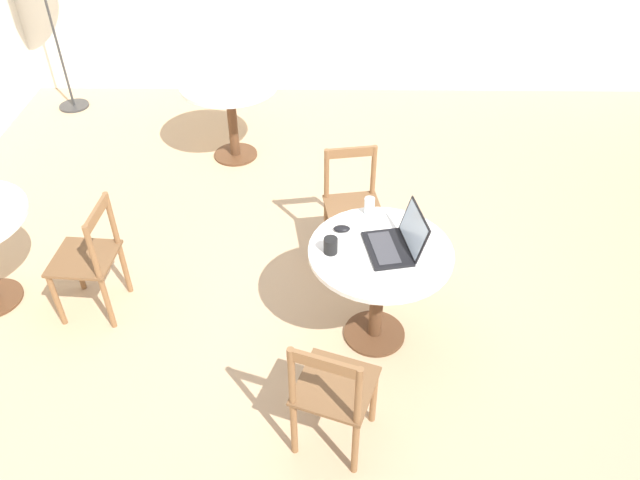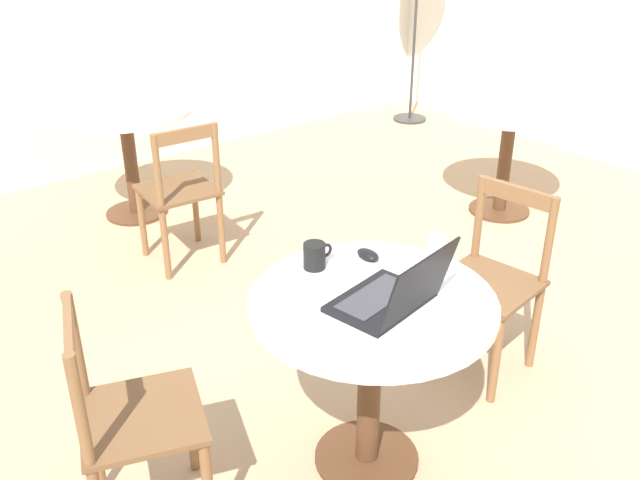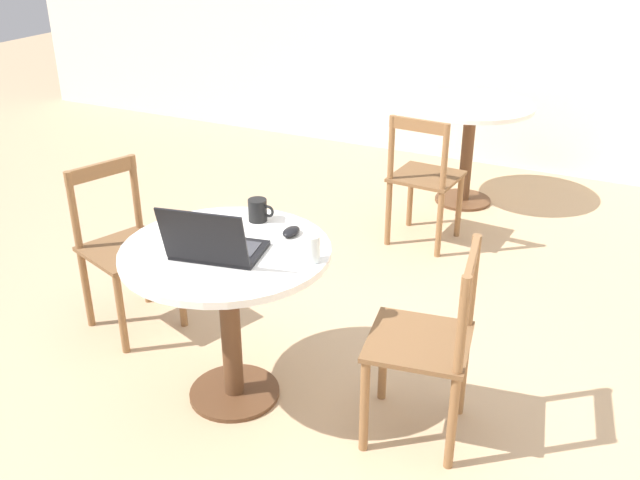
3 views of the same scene
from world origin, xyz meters
TOP-DOWN VIEW (x-y plane):
  - ground_plane at (0.00, 0.00)m, footprint 16.00×16.00m
  - cafe_table_near at (-0.34, -0.24)m, footprint 0.84×0.84m
  - cafe_table_mid at (1.83, 0.90)m, footprint 0.84×0.84m
  - cafe_table_far at (-0.06, 2.34)m, footprint 0.84×0.84m
  - chair_near_right at (0.47, -0.11)m, footprint 0.44×0.44m
  - chair_near_left at (-1.12, 0.03)m, footprint 0.49×0.49m
  - chair_far_front at (-0.12, 1.56)m, footprint 0.41×0.41m
  - laptop at (-0.33, -0.33)m, footprint 0.38×0.35m
  - mouse at (-0.17, -0.02)m, footprint 0.06×0.10m
  - mug at (-0.36, 0.04)m, footprint 0.12×0.08m
  - drinking_glass at (0.01, -0.19)m, footprint 0.06×0.06m

SIDE VIEW (x-z plane):
  - ground_plane at x=0.00m, z-range 0.00..0.00m
  - chair_near_right at x=0.47m, z-range 0.01..0.83m
  - chair_near_left at x=-1.12m, z-range 0.01..0.83m
  - chair_far_front at x=-0.12m, z-range 0.01..0.83m
  - cafe_table_near at x=-0.34m, z-range 0.21..0.92m
  - cafe_table_mid at x=1.83m, z-range 0.21..0.92m
  - cafe_table_far at x=-0.06m, z-range 0.21..0.92m
  - mouse at x=-0.17m, z-range 0.71..0.74m
  - mug at x=-0.36m, z-range 0.71..0.81m
  - laptop at x=-0.33m, z-range 0.64..0.88m
  - drinking_glass at x=0.01m, z-range 0.71..0.82m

